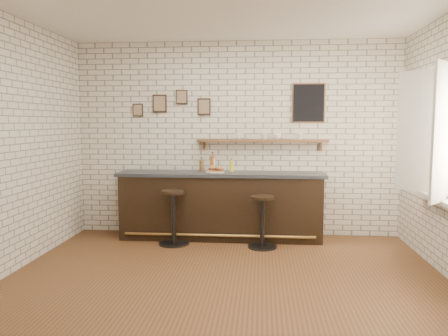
% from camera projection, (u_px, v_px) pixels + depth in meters
% --- Properties ---
extents(ground, '(5.00, 5.00, 0.00)m').
position_uv_depth(ground, '(226.00, 277.00, 4.97)').
color(ground, brown).
rests_on(ground, ground).
extents(bar_counter, '(3.10, 0.65, 1.01)m').
position_uv_depth(bar_counter, '(221.00, 205.00, 6.62)').
color(bar_counter, black).
rests_on(bar_counter, ground).
extents(sandwich_plate, '(0.28, 0.28, 0.01)m').
position_uv_depth(sandwich_plate, '(215.00, 172.00, 6.57)').
color(sandwich_plate, white).
rests_on(sandwich_plate, bar_counter).
extents(ciabatta_sandwich, '(0.27, 0.20, 0.08)m').
position_uv_depth(ciabatta_sandwich, '(216.00, 169.00, 6.57)').
color(ciabatta_sandwich, tan).
rests_on(ciabatta_sandwich, sandwich_plate).
extents(potato_chips, '(0.26, 0.17, 0.00)m').
position_uv_depth(potato_chips, '(213.00, 171.00, 6.57)').
color(potato_chips, '#F1C655').
rests_on(potato_chips, sandwich_plate).
extents(bitters_bottle_brown, '(0.07, 0.07, 0.22)m').
position_uv_depth(bitters_bottle_brown, '(202.00, 165.00, 6.71)').
color(bitters_bottle_brown, brown).
rests_on(bitters_bottle_brown, bar_counter).
extents(bitters_bottle_white, '(0.06, 0.06, 0.24)m').
position_uv_depth(bitters_bottle_white, '(213.00, 165.00, 6.69)').
color(bitters_bottle_white, beige).
rests_on(bitters_bottle_white, bar_counter).
extents(bitters_bottle_amber, '(0.07, 0.07, 0.29)m').
position_uv_depth(bitters_bottle_amber, '(213.00, 163.00, 6.69)').
color(bitters_bottle_amber, '#A05019').
rests_on(bitters_bottle_amber, bar_counter).
extents(condiment_bottle_yellow, '(0.06, 0.06, 0.20)m').
position_uv_depth(condiment_bottle_yellow, '(232.00, 166.00, 6.67)').
color(condiment_bottle_yellow, yellow).
rests_on(condiment_bottle_yellow, bar_counter).
extents(bar_stool_left, '(0.44, 0.44, 0.79)m').
position_uv_depth(bar_stool_left, '(174.00, 215.00, 6.28)').
color(bar_stool_left, black).
rests_on(bar_stool_left, ground).
extents(bar_stool_right, '(0.42, 0.42, 0.74)m').
position_uv_depth(bar_stool_right, '(262.00, 220.00, 6.12)').
color(bar_stool_right, black).
rests_on(bar_stool_right, ground).
extents(wall_shelf, '(2.00, 0.18, 0.18)m').
position_uv_depth(wall_shelf, '(262.00, 141.00, 6.66)').
color(wall_shelf, brown).
rests_on(wall_shelf, ground).
extents(shelf_cup_a, '(0.16, 0.16, 0.09)m').
position_uv_depth(shelf_cup_a, '(239.00, 136.00, 6.69)').
color(shelf_cup_a, white).
rests_on(shelf_cup_a, wall_shelf).
extents(shelf_cup_b, '(0.15, 0.15, 0.10)m').
position_uv_depth(shelf_cup_b, '(265.00, 136.00, 6.65)').
color(shelf_cup_b, white).
rests_on(shelf_cup_b, wall_shelf).
extents(shelf_cup_c, '(0.16, 0.16, 0.09)m').
position_uv_depth(shelf_cup_c, '(277.00, 136.00, 6.64)').
color(shelf_cup_c, white).
rests_on(shelf_cup_c, wall_shelf).
extents(shelf_cup_d, '(0.11, 0.11, 0.09)m').
position_uv_depth(shelf_cup_d, '(300.00, 136.00, 6.61)').
color(shelf_cup_d, white).
rests_on(shelf_cup_d, wall_shelf).
extents(back_wall_decor, '(2.96, 0.02, 0.56)m').
position_uv_depth(back_wall_decor, '(251.00, 104.00, 6.70)').
color(back_wall_decor, black).
rests_on(back_wall_decor, ground).
extents(window_sill, '(0.20, 1.35, 0.06)m').
position_uv_depth(window_sill, '(438.00, 198.00, 4.97)').
color(window_sill, white).
rests_on(window_sill, ground).
extents(casement_window, '(0.40, 1.30, 1.56)m').
position_uv_depth(casement_window, '(437.00, 132.00, 4.89)').
color(casement_window, white).
rests_on(casement_window, ground).
extents(book_lower, '(0.17, 0.22, 0.02)m').
position_uv_depth(book_lower, '(437.00, 195.00, 4.92)').
color(book_lower, tan).
rests_on(book_lower, window_sill).
extents(book_upper, '(0.28, 0.29, 0.02)m').
position_uv_depth(book_upper, '(438.00, 194.00, 4.90)').
color(book_upper, tan).
rests_on(book_upper, book_lower).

